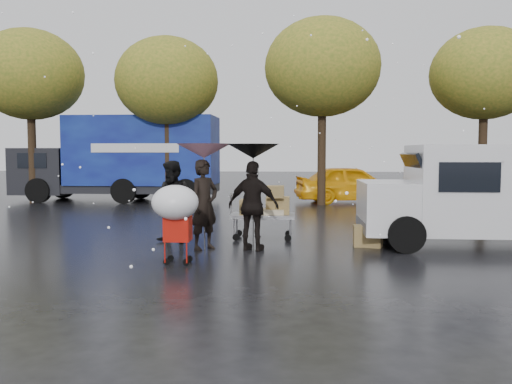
# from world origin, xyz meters

# --- Properties ---
(ground) EXTENTS (90.00, 90.00, 0.00)m
(ground) POSITION_xyz_m (0.00, 0.00, 0.00)
(ground) COLOR black
(ground) RESTS_ON ground
(person_pink) EXTENTS (0.79, 0.82, 1.89)m
(person_pink) POSITION_xyz_m (-0.39, 0.24, 0.95)
(person_pink) COLOR black
(person_pink) RESTS_ON ground
(person_middle) EXTENTS (1.11, 1.01, 1.86)m
(person_middle) POSITION_xyz_m (-1.22, 1.00, 0.93)
(person_middle) COLOR black
(person_middle) RESTS_ON ground
(person_black) EXTENTS (1.18, 0.74, 1.87)m
(person_black) POSITION_xyz_m (0.65, 0.17, 0.93)
(person_black) COLOR black
(person_black) RESTS_ON ground
(umbrella_pink) EXTENTS (1.14, 1.14, 2.22)m
(umbrella_pink) POSITION_xyz_m (-0.39, 0.24, 2.07)
(umbrella_pink) COLOR #4C4C4C
(umbrella_pink) RESTS_ON ground
(umbrella_black) EXTENTS (1.07, 1.07, 2.22)m
(umbrella_black) POSITION_xyz_m (0.65, 0.17, 2.06)
(umbrella_black) COLOR #4C4C4C
(umbrella_black) RESTS_ON ground
(vendor_cart) EXTENTS (1.52, 0.80, 1.27)m
(vendor_cart) POSITION_xyz_m (0.83, 1.69, 0.73)
(vendor_cart) COLOR slate
(vendor_cart) RESTS_ON ground
(shopping_cart) EXTENTS (0.84, 0.84, 1.46)m
(shopping_cart) POSITION_xyz_m (-0.63, -1.39, 1.06)
(shopping_cart) COLOR #B7140A
(shopping_cart) RESTS_ON ground
(white_van) EXTENTS (4.91, 2.18, 2.20)m
(white_van) POSITION_xyz_m (5.58, 1.09, 1.16)
(white_van) COLOR silver
(white_van) RESTS_ON ground
(blue_truck) EXTENTS (8.30, 2.60, 3.50)m
(blue_truck) POSITION_xyz_m (-5.61, 11.11, 1.76)
(blue_truck) COLOR #0B0C5B
(blue_truck) RESTS_ON ground
(box_ground_near) EXTENTS (0.52, 0.42, 0.45)m
(box_ground_near) POSITION_xyz_m (3.04, 0.87, 0.23)
(box_ground_near) COLOR olive
(box_ground_near) RESTS_ON ground
(box_ground_far) EXTENTS (0.59, 0.52, 0.39)m
(box_ground_far) POSITION_xyz_m (3.14, 0.83, 0.20)
(box_ground_far) COLOR olive
(box_ground_far) RESTS_ON ground
(yellow_taxi) EXTENTS (4.70, 2.60, 1.51)m
(yellow_taxi) POSITION_xyz_m (3.73, 11.09, 0.76)
(yellow_taxi) COLOR #FFB10D
(yellow_taxi) RESTS_ON ground
(tree_row) EXTENTS (21.60, 4.40, 7.12)m
(tree_row) POSITION_xyz_m (-0.47, 10.00, 5.02)
(tree_row) COLOR black
(tree_row) RESTS_ON ground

